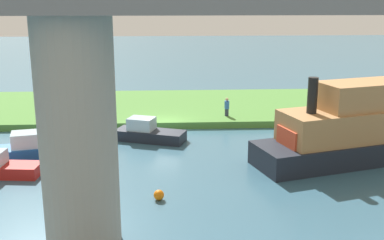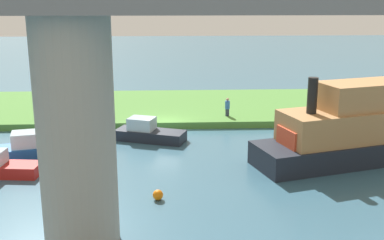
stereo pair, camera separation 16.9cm
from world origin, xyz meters
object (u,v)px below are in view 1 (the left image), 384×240
at_px(marker_buoy, 159,195).
at_px(pontoon_yellow, 345,130).
at_px(skiff_small, 148,133).
at_px(person_on_bank, 227,107).
at_px(bridge_pylon, 78,134).
at_px(mooring_post, 69,117).
at_px(riverboat_paddlewheel, 37,149).

bearing_deg(marker_buoy, pontoon_yellow, -155.36).
bearing_deg(pontoon_yellow, skiff_small, -22.23).
distance_m(pontoon_yellow, skiff_small, 12.46).
xyz_separation_m(person_on_bank, skiff_small, (5.78, 4.41, -0.66)).
xyz_separation_m(bridge_pylon, mooring_post, (3.80, -16.47, -3.53)).
xyz_separation_m(pontoon_yellow, marker_buoy, (10.62, 4.87, -1.63)).
distance_m(bridge_pylon, skiff_small, 13.98).
bearing_deg(mooring_post, bridge_pylon, 102.99).
height_order(mooring_post, marker_buoy, mooring_post).
bearing_deg(person_on_bank, marker_buoy, 70.54).
bearing_deg(skiff_small, marker_buoy, 95.05).
bearing_deg(person_on_bank, bridge_pylon, 66.20).
distance_m(person_on_bank, skiff_small, 7.30).
distance_m(pontoon_yellow, marker_buoy, 11.80).
xyz_separation_m(mooring_post, marker_buoy, (-6.67, 12.74, -0.60)).
bearing_deg(pontoon_yellow, bridge_pylon, 32.53).
xyz_separation_m(person_on_bank, marker_buoy, (4.94, 13.97, -0.95)).
height_order(bridge_pylon, pontoon_yellow, bridge_pylon).
bearing_deg(skiff_small, mooring_post, -28.67).
distance_m(bridge_pylon, person_on_bank, 19.60).
xyz_separation_m(mooring_post, pontoon_yellow, (-17.29, 7.87, 1.03)).
bearing_deg(riverboat_paddlewheel, bridge_pylon, 113.70).
relative_size(person_on_bank, marker_buoy, 2.78).
bearing_deg(marker_buoy, bridge_pylon, 52.45).
relative_size(person_on_bank, pontoon_yellow, 0.13).
relative_size(mooring_post, riverboat_paddlewheel, 0.14).
distance_m(skiff_small, riverboat_paddlewheel, 7.20).
height_order(mooring_post, riverboat_paddlewheel, riverboat_paddlewheel).
bearing_deg(mooring_post, pontoon_yellow, 155.52).
height_order(pontoon_yellow, marker_buoy, pontoon_yellow).
bearing_deg(marker_buoy, person_on_bank, -109.46).
relative_size(bridge_pylon, person_on_bank, 6.31).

